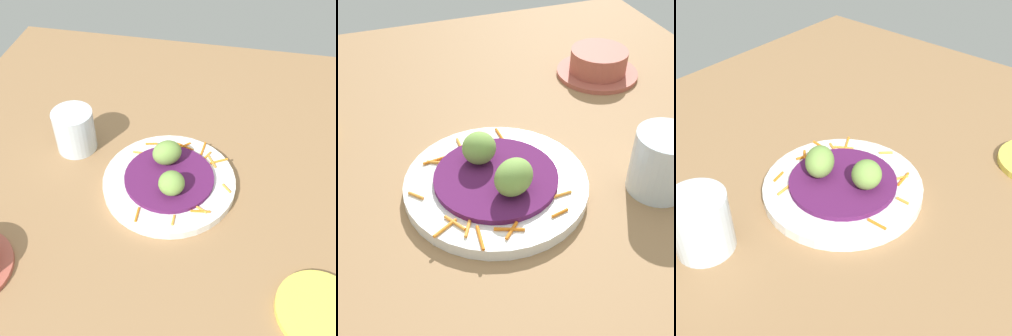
{
  "view_description": "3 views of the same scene",
  "coord_description": "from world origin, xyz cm",
  "views": [
    {
      "loc": [
        6.52,
        -48.91,
        60.02
      ],
      "look_at": [
        -3.96,
        3.55,
        5.55
      ],
      "focal_mm": 45.31,
      "sensor_mm": 36.0,
      "label": 1
    },
    {
      "loc": [
        10.62,
        46.24,
        44.01
      ],
      "look_at": [
        -4.9,
        2.71,
        5.42
      ],
      "focal_mm": 49.95,
      "sensor_mm": 36.0,
      "label": 2
    },
    {
      "loc": [
        -43.32,
        -31.4,
        47.34
      ],
      "look_at": [
        -3.41,
        2.5,
        6.68
      ],
      "focal_mm": 48.31,
      "sensor_mm": 36.0,
      "label": 3
    }
  ],
  "objects": [
    {
      "name": "guac_scoop_left",
      "position": [
        -4.66,
        6.19,
        6.78
      ],
      "size": [
        6.94,
        6.6,
        4.61
      ],
      "primitive_type": "ellipsoid",
      "rotation": [
        0.0,
        0.0,
        5.28
      ],
      "color": "#759E47",
      "rests_on": "cabbage_bed"
    },
    {
      "name": "main_plate",
      "position": [
        -3.55,
        2.61,
        2.84
      ],
      "size": [
        24.16,
        24.16,
        1.69
      ],
      "primitive_type": "cylinder",
      "color": "white",
      "rests_on": "table_surface"
    },
    {
      "name": "guac_scoop_center",
      "position": [
        -2.44,
        -0.97,
        6.66
      ],
      "size": [
        5.98,
        5.89,
        4.36
      ],
      "primitive_type": "ellipsoid",
      "rotation": [
        0.0,
        0.0,
        5.13
      ],
      "color": "#759E47",
      "rests_on": "cabbage_bed"
    },
    {
      "name": "carrot_garnish",
      "position": [
        -0.26,
        5.28,
        3.89
      ],
      "size": [
        19.59,
        21.58,
        0.4
      ],
      "color": "orange",
      "rests_on": "main_plate"
    },
    {
      "name": "water_glass",
      "position": [
        -23.69,
        9.37,
        6.29
      ],
      "size": [
        7.87,
        7.87,
        8.59
      ],
      "primitive_type": "cylinder",
      "color": "silver",
      "rests_on": "table_surface"
    },
    {
      "name": "cabbage_bed",
      "position": [
        -3.55,
        2.61,
        4.08
      ],
      "size": [
        16.28,
        16.28,
        0.79
      ],
      "primitive_type": "cylinder",
      "color": "#51194C",
      "rests_on": "main_plate"
    },
    {
      "name": "table_surface",
      "position": [
        0.0,
        0.0,
        1.0
      ],
      "size": [
        110.0,
        110.0,
        2.0
      ],
      "primitive_type": "cube",
      "color": "#936D47",
      "rests_on": "ground"
    }
  ]
}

